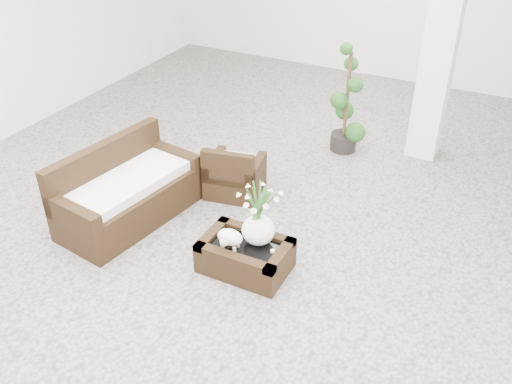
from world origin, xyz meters
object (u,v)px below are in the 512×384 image
at_px(loveseat, 127,186).
at_px(topiary, 347,100).
at_px(armchair, 235,168).
at_px(coffee_table, 245,257).

distance_m(loveseat, topiary, 3.26).
bearing_deg(loveseat, topiary, -21.91).
distance_m(armchair, topiary, 1.96).
xyz_separation_m(coffee_table, topiary, (0.01, 2.99, 0.62)).
height_order(armchair, topiary, topiary).
bearing_deg(armchair, coffee_table, 112.32).
xyz_separation_m(coffee_table, armchair, (-0.82, 1.27, 0.19)).
bearing_deg(armchair, loveseat, 42.21).
xyz_separation_m(coffee_table, loveseat, (-1.64, 0.20, 0.29)).
relative_size(armchair, topiary, 0.45).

